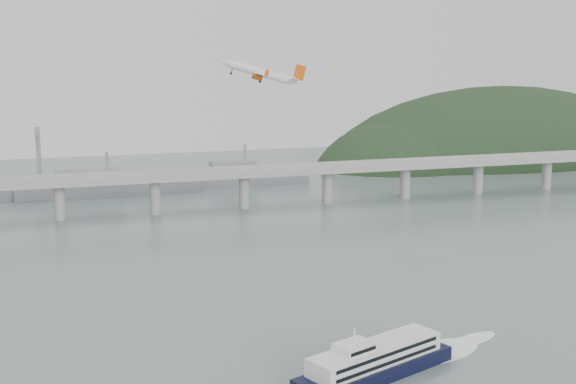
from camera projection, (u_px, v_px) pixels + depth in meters
name	position (u px, v px, depth m)	size (l,w,h in m)	color
ground	(341.00, 335.00, 241.65)	(900.00, 900.00, 0.00)	slate
bridge	(207.00, 179.00, 425.60)	(800.00, 22.00, 23.90)	gray
headland	(514.00, 181.00, 640.88)	(365.00, 155.00, 156.00)	black
ferry	(375.00, 361.00, 210.23)	(79.37, 37.89, 15.70)	black
airliner	(262.00, 73.00, 329.32)	(36.67, 33.92, 12.85)	silver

